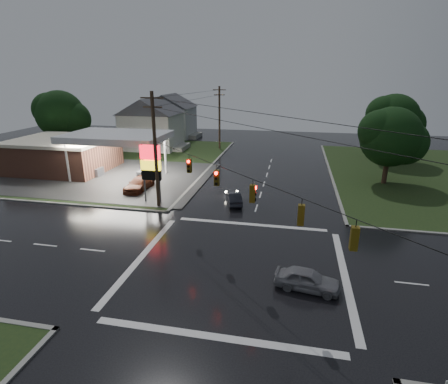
% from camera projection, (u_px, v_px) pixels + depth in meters
% --- Properties ---
extents(ground, '(120.00, 120.00, 0.00)m').
position_uv_depth(ground, '(238.00, 265.00, 23.91)').
color(ground, black).
rests_on(ground, ground).
extents(grass_nw, '(36.00, 36.00, 0.08)m').
position_uv_depth(grass_nw, '(97.00, 160.00, 52.91)').
color(grass_nw, '#1E3216').
rests_on(grass_nw, ground).
extents(gas_station, '(26.20, 18.00, 5.60)m').
position_uv_depth(gas_station, '(71.00, 152.00, 46.20)').
color(gas_station, '#2D2D2D').
rests_on(gas_station, ground).
extents(pylon_sign, '(2.00, 0.35, 6.00)m').
position_uv_depth(pylon_sign, '(151.00, 164.00, 34.33)').
color(pylon_sign, '#59595E').
rests_on(pylon_sign, ground).
extents(utility_pole_nw, '(2.20, 0.32, 11.00)m').
position_uv_depth(utility_pole_nw, '(155.00, 149.00, 32.67)').
color(utility_pole_nw, '#382619').
rests_on(utility_pole_nw, ground).
extents(utility_pole_n, '(2.20, 0.32, 10.50)m').
position_uv_depth(utility_pole_n, '(219.00, 117.00, 59.19)').
color(utility_pole_n, '#382619').
rests_on(utility_pole_n, ground).
extents(traffic_signals, '(26.87, 26.87, 1.47)m').
position_uv_depth(traffic_signals, '(240.00, 175.00, 21.80)').
color(traffic_signals, black).
rests_on(traffic_signals, ground).
extents(house_near, '(11.05, 8.48, 8.60)m').
position_uv_depth(house_near, '(152.00, 123.00, 59.83)').
color(house_near, silver).
rests_on(house_near, ground).
extents(house_far, '(11.05, 8.48, 8.60)m').
position_uv_depth(house_far, '(170.00, 115.00, 71.16)').
color(house_far, silver).
rests_on(house_far, ground).
extents(tree_nw_behind, '(8.93, 7.60, 10.00)m').
position_uv_depth(tree_nw_behind, '(61.00, 115.00, 56.12)').
color(tree_nw_behind, black).
rests_on(tree_nw_behind, ground).
extents(tree_ne_near, '(7.99, 6.80, 8.98)m').
position_uv_depth(tree_ne_near, '(392.00, 137.00, 39.86)').
color(tree_ne_near, black).
rests_on(tree_ne_near, ground).
extents(tree_ne_far, '(8.46, 7.20, 9.80)m').
position_uv_depth(tree_ne_far, '(394.00, 120.00, 50.22)').
color(tree_ne_far, black).
rests_on(tree_ne_far, ground).
extents(car_north, '(2.31, 3.91, 1.22)m').
position_uv_depth(car_north, '(234.00, 198.00, 35.02)').
color(car_north, black).
rests_on(car_north, ground).
extents(car_crossing, '(4.11, 2.17, 1.33)m').
position_uv_depth(car_crossing, '(307.00, 279.00, 21.09)').
color(car_crossing, gray).
rests_on(car_crossing, ground).
extents(car_pump, '(2.26, 5.07, 1.45)m').
position_uv_depth(car_pump, '(139.00, 184.00, 39.22)').
color(car_pump, '#5D2815').
rests_on(car_pump, ground).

